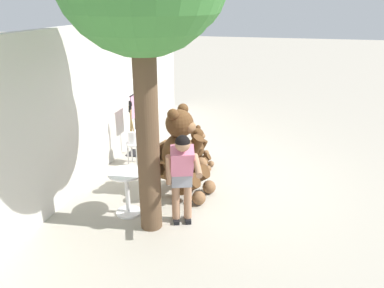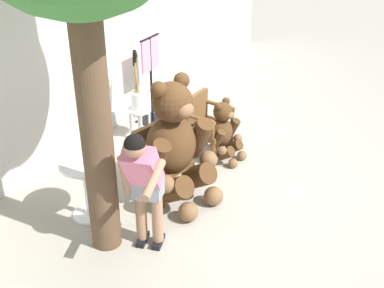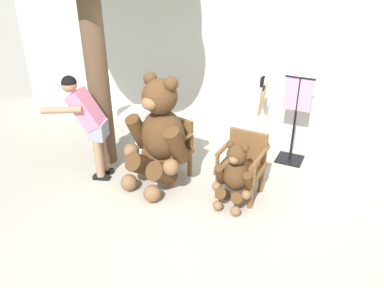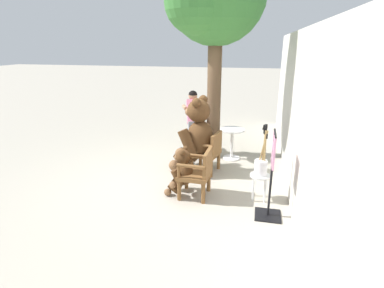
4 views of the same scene
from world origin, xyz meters
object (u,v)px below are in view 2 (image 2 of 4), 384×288
white_stool (140,115)px  brush_bucket (138,96)px  round_side_table (86,184)px  clothing_display_stand (151,78)px  wooden_chair_left (160,159)px  teddy_bear_small (224,131)px  person_visitor (144,180)px  teddy_bear_large (176,143)px  wooden_chair_right (206,124)px

white_stool → brush_bucket: bearing=103.7°
round_side_table → clothing_display_stand: size_ratio=0.53×
wooden_chair_left → teddy_bear_small: bearing=-14.8°
wooden_chair_left → person_visitor: 1.21m
teddy_bear_large → brush_bucket: (1.00, 1.32, -0.12)m
teddy_bear_large → teddy_bear_small: teddy_bear_large is taller
round_side_table → person_visitor: bearing=-97.9°
teddy_bear_large → person_visitor: size_ratio=1.04×
teddy_bear_small → clothing_display_stand: clothing_display_stand is taller
wooden_chair_right → teddy_bear_large: bearing=-166.7°
round_side_table → clothing_display_stand: bearing=18.8°
wooden_chair_left → white_stool: bearing=47.2°
teddy_bear_large → round_side_table: teddy_bear_large is taller
wooden_chair_left → clothing_display_stand: bearing=39.0°
wooden_chair_right → teddy_bear_small: teddy_bear_small is taller
teddy_bear_small → round_side_table: bearing=160.5°
white_stool → round_side_table: 1.96m
round_side_table → wooden_chair_left: bearing=-25.0°
wooden_chair_right → round_side_table: 2.00m
wooden_chair_right → clothing_display_stand: bearing=71.6°
teddy_bear_small → clothing_display_stand: (0.40, 1.49, 0.29)m
person_visitor → white_stool: size_ratio=3.30×
teddy_bear_large → clothing_display_stand: (1.52, 1.47, -0.05)m
brush_bucket → round_side_table: (-1.84, -0.65, -0.21)m
wooden_chair_left → wooden_chair_right: size_ratio=1.00×
teddy_bear_large → teddy_bear_small: (1.12, -0.02, -0.34)m
wooden_chair_left → brush_bucket: (0.97, 1.06, 0.20)m
teddy_bear_small → person_visitor: (-2.08, -0.24, 0.48)m
round_side_table → clothing_display_stand: clothing_display_stand is taller
teddy_bear_small → round_side_table: (-1.95, 0.69, 0.02)m
wooden_chair_right → teddy_bear_small: size_ratio=0.98×
wooden_chair_right → wooden_chair_left: bearing=-179.9°
teddy_bear_large → round_side_table: (-0.84, 0.67, -0.33)m
wooden_chair_left → white_stool: 1.44m
teddy_bear_small → white_stool: (-0.11, 1.34, -0.07)m
teddy_bear_small → person_visitor: bearing=-173.4°
person_visitor → brush_bucket: (1.97, 1.59, -0.25)m
teddy_bear_large → round_side_table: 1.12m
round_side_table → teddy_bear_small: bearing=-19.5°
teddy_bear_small → round_side_table: 2.07m
teddy_bear_large → white_stool: 1.71m
white_stool → teddy_bear_large: bearing=-127.3°
clothing_display_stand → person_visitor: bearing=-145.1°
white_stool → clothing_display_stand: (0.51, 0.15, 0.36)m
person_visitor → brush_bucket: 2.54m
teddy_bear_small → white_stool: 1.35m
wooden_chair_right → brush_bucket: (-0.12, 1.06, 0.20)m
white_stool → brush_bucket: 0.30m
brush_bucket → teddy_bear_large: bearing=-127.2°
person_visitor → white_stool: 2.59m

